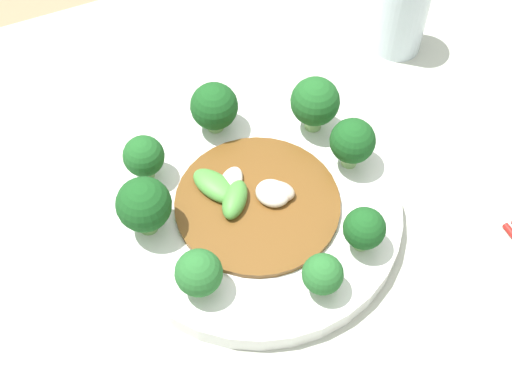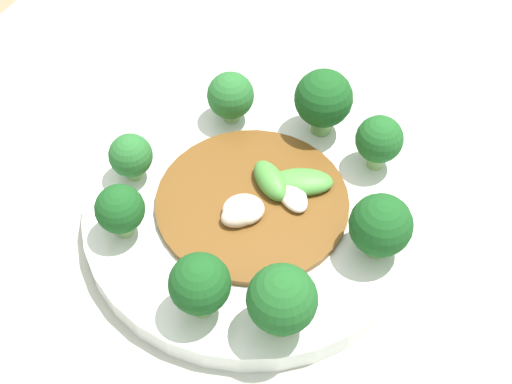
{
  "view_description": "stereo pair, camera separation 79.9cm",
  "coord_description": "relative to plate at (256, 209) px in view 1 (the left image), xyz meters",
  "views": [
    {
      "loc": [
        0.19,
        0.39,
        1.38
      ],
      "look_at": [
        0.02,
        -0.0,
        0.76
      ],
      "focal_mm": 50.0,
      "sensor_mm": 36.0,
      "label": 1
    },
    {
      "loc": [
        -0.35,
        -0.18,
        1.25
      ],
      "look_at": [
        0.02,
        -0.0,
        0.76
      ],
      "focal_mm": 50.0,
      "sensor_mm": 36.0,
      "label": 2
    }
  ],
  "objects": [
    {
      "name": "drinking_glass",
      "position": [
        -0.28,
        -0.17,
        0.04
      ],
      "size": [
        0.06,
        0.06,
        0.11
      ],
      "color": "silver",
      "rests_on": "table"
    },
    {
      "name": "stirfry_center",
      "position": [
        0.0,
        -0.0,
        0.02
      ],
      "size": [
        0.18,
        0.18,
        0.02
      ],
      "color": "brown",
      "rests_on": "plate"
    },
    {
      "name": "broccoli_northwest",
      "position": [
        -0.08,
        0.09,
        0.04
      ],
      "size": [
        0.04,
        0.04,
        0.06
      ],
      "color": "#89B76B",
      "rests_on": "plate"
    },
    {
      "name": "broccoli_north",
      "position": [
        -0.02,
        0.12,
        0.04
      ],
      "size": [
        0.04,
        0.04,
        0.05
      ],
      "color": "#89B76B",
      "rests_on": "plate"
    },
    {
      "name": "plate",
      "position": [
        0.0,
        0.0,
        0.0
      ],
      "size": [
        0.31,
        0.31,
        0.02
      ],
      "color": "white",
      "rests_on": "table"
    },
    {
      "name": "broccoli_southwest",
      "position": [
        -0.1,
        -0.07,
        0.05
      ],
      "size": [
        0.06,
        0.06,
        0.07
      ],
      "color": "#89B76B",
      "rests_on": "plate"
    },
    {
      "name": "broccoli_southeast",
      "position": [
        0.1,
        -0.08,
        0.05
      ],
      "size": [
        0.05,
        0.05,
        0.06
      ],
      "color": "#89B76B",
      "rests_on": "plate"
    },
    {
      "name": "broccoli_west",
      "position": [
        -0.12,
        -0.01,
        0.05
      ],
      "size": [
        0.05,
        0.05,
        0.06
      ],
      "color": "#89B76B",
      "rests_on": "plate"
    },
    {
      "name": "broccoli_south",
      "position": [
        0.0,
        -0.12,
        0.05
      ],
      "size": [
        0.05,
        0.05,
        0.06
      ],
      "color": "#89B76B",
      "rests_on": "plate"
    },
    {
      "name": "broccoli_northeast",
      "position": [
        0.09,
        0.07,
        0.04
      ],
      "size": [
        0.05,
        0.05,
        0.06
      ],
      "color": "#89B76B",
      "rests_on": "plate"
    },
    {
      "name": "table",
      "position": [
        -0.02,
        0.0,
        -0.37
      ],
      "size": [
        0.99,
        0.84,
        0.71
      ],
      "color": "#B7BCAD",
      "rests_on": "ground_plane"
    },
    {
      "name": "broccoli_east",
      "position": [
        0.12,
        -0.02,
        0.05
      ],
      "size": [
        0.06,
        0.06,
        0.07
      ],
      "color": "#70A356",
      "rests_on": "plate"
    }
  ]
}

